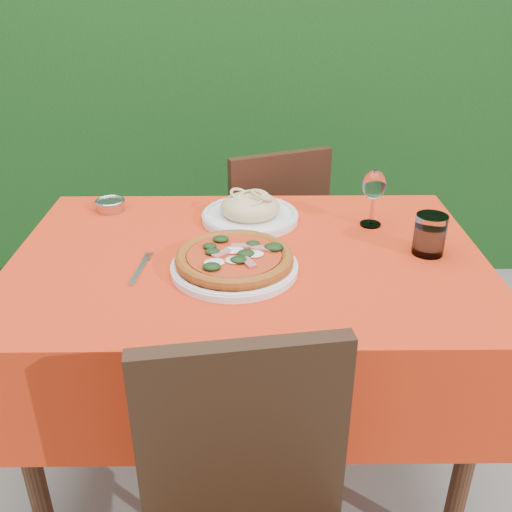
{
  "coord_description": "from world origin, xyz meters",
  "views": [
    {
      "loc": [
        0.01,
        -1.36,
        1.44
      ],
      "look_at": [
        0.02,
        -0.05,
        0.77
      ],
      "focal_mm": 40.0,
      "sensor_mm": 36.0,
      "label": 1
    }
  ],
  "objects_px": {
    "water_glass": "(429,236)",
    "fork": "(139,271)",
    "pizza_plate": "(234,261)",
    "wine_glass": "(374,187)",
    "chair_far": "(269,237)",
    "pasta_plate": "(250,211)",
    "steel_ramekin": "(111,206)"
  },
  "relations": [
    {
      "from": "pasta_plate",
      "to": "fork",
      "type": "bearing_deg",
      "value": -130.68
    },
    {
      "from": "pizza_plate",
      "to": "fork",
      "type": "bearing_deg",
      "value": -178.34
    },
    {
      "from": "chair_far",
      "to": "steel_ramekin",
      "type": "distance_m",
      "value": 0.68
    },
    {
      "from": "pizza_plate",
      "to": "pasta_plate",
      "type": "xyz_separation_m",
      "value": [
        0.04,
        0.32,
        0.0
      ]
    },
    {
      "from": "chair_far",
      "to": "water_glass",
      "type": "relative_size",
      "value": 7.75
    },
    {
      "from": "water_glass",
      "to": "pizza_plate",
      "type": "bearing_deg",
      "value": -169.79
    },
    {
      "from": "water_glass",
      "to": "wine_glass",
      "type": "distance_m",
      "value": 0.23
    },
    {
      "from": "pasta_plate",
      "to": "wine_glass",
      "type": "height_order",
      "value": "wine_glass"
    },
    {
      "from": "water_glass",
      "to": "steel_ramekin",
      "type": "distance_m",
      "value": 0.97
    },
    {
      "from": "pasta_plate",
      "to": "water_glass",
      "type": "relative_size",
      "value": 2.65
    },
    {
      "from": "water_glass",
      "to": "fork",
      "type": "bearing_deg",
      "value": -172.48
    },
    {
      "from": "fork",
      "to": "water_glass",
      "type": "bearing_deg",
      "value": 13.97
    },
    {
      "from": "water_glass",
      "to": "chair_far",
      "type": "bearing_deg",
      "value": 121.76
    },
    {
      "from": "steel_ramekin",
      "to": "water_glass",
      "type": "bearing_deg",
      "value": -18.56
    },
    {
      "from": "pizza_plate",
      "to": "wine_glass",
      "type": "relative_size",
      "value": 2.28
    },
    {
      "from": "fork",
      "to": "steel_ramekin",
      "type": "relative_size",
      "value": 2.26
    },
    {
      "from": "pizza_plate",
      "to": "chair_far",
      "type": "bearing_deg",
      "value": 81.31
    },
    {
      "from": "fork",
      "to": "pizza_plate",
      "type": "bearing_deg",
      "value": 8.11
    },
    {
      "from": "pasta_plate",
      "to": "water_glass",
      "type": "xyz_separation_m",
      "value": [
        0.48,
        -0.23,
        0.02
      ]
    },
    {
      "from": "fork",
      "to": "pasta_plate",
      "type": "bearing_deg",
      "value": 55.77
    },
    {
      "from": "water_glass",
      "to": "fork",
      "type": "relative_size",
      "value": 0.58
    },
    {
      "from": "steel_ramekin",
      "to": "pasta_plate",
      "type": "bearing_deg",
      "value": -10.45
    },
    {
      "from": "chair_far",
      "to": "pasta_plate",
      "type": "bearing_deg",
      "value": 58.38
    },
    {
      "from": "chair_far",
      "to": "fork",
      "type": "distance_m",
      "value": 0.87
    },
    {
      "from": "water_glass",
      "to": "steel_ramekin",
      "type": "height_order",
      "value": "water_glass"
    },
    {
      "from": "pizza_plate",
      "to": "wine_glass",
      "type": "bearing_deg",
      "value": 34.96
    },
    {
      "from": "steel_ramekin",
      "to": "pizza_plate",
      "type": "bearing_deg",
      "value": -45.07
    },
    {
      "from": "pizza_plate",
      "to": "wine_glass",
      "type": "xyz_separation_m",
      "value": [
        0.4,
        0.28,
        0.09
      ]
    },
    {
      "from": "pizza_plate",
      "to": "water_glass",
      "type": "xyz_separation_m",
      "value": [
        0.52,
        0.09,
        0.02
      ]
    },
    {
      "from": "wine_glass",
      "to": "fork",
      "type": "xyz_separation_m",
      "value": [
        -0.64,
        -0.29,
        -0.12
      ]
    },
    {
      "from": "pizza_plate",
      "to": "water_glass",
      "type": "height_order",
      "value": "water_glass"
    },
    {
      "from": "pasta_plate",
      "to": "water_glass",
      "type": "height_order",
      "value": "water_glass"
    }
  ]
}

